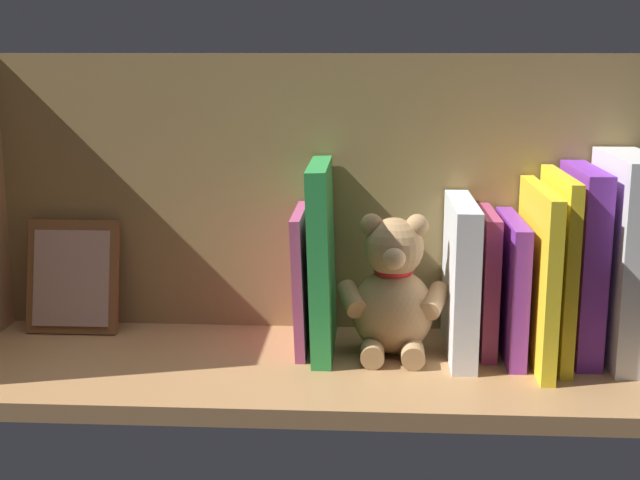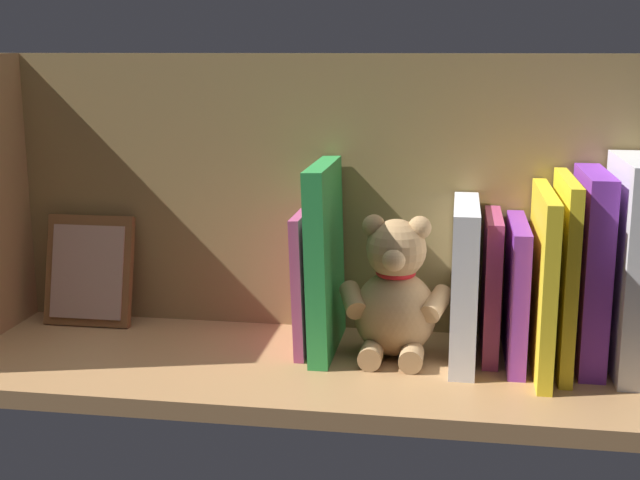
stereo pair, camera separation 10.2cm
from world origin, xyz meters
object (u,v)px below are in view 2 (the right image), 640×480
Objects in this scene: dictionary_thick_white at (636,265)px; teddy_bear at (395,295)px; book_0 at (589,268)px; picture_frame_leaning at (89,271)px.

dictionary_thick_white is 28.74cm from teddy_bear.
dictionary_thick_white is 1.42× the size of teddy_bear.
teddy_bear is at bearing 4.27° from book_0.
teddy_bear is 1.17× the size of picture_frame_leaning.
picture_frame_leaning is (66.25, -4.95, -4.31)cm from book_0.
book_0 is 1.55× the size of picture_frame_leaning.
book_0 is (5.14, -0.97, -0.87)cm from dictionary_thick_white.
dictionary_thick_white reaches higher than picture_frame_leaning.
picture_frame_leaning is at bearing -8.24° from teddy_bear.
book_0 is 1.32× the size of teddy_bear.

